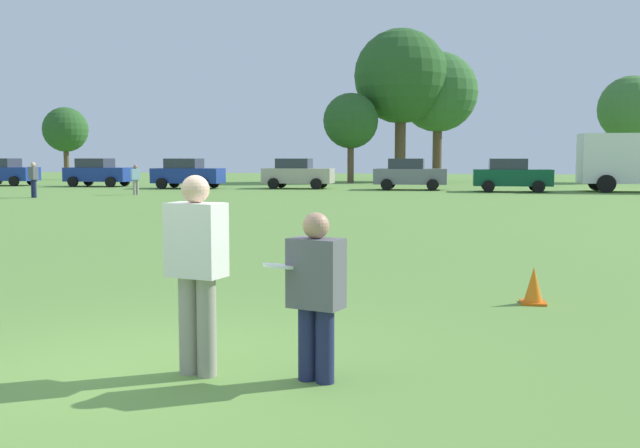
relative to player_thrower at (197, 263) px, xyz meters
name	(u,v)px	position (x,y,z in m)	size (l,w,h in m)	color
ground_plane	(134,373)	(-0.57, -0.06, -0.98)	(157.77, 157.77, 0.00)	#608C3D
player_thrower	(197,263)	(0.00, 0.00, 0.00)	(0.54, 0.38, 1.73)	gray
player_defender	(316,288)	(1.04, 0.02, -0.18)	(0.50, 0.37, 1.43)	#1E234C
frisbee	(279,266)	(0.74, -0.05, 0.01)	(0.27, 0.27, 0.07)	white
traffic_cone	(534,286)	(3.13, 3.72, -0.75)	(0.32, 0.32, 0.48)	#D8590C
parked_car_near_left	(4,172)	(-28.17, 37.57, -0.05)	(4.21, 2.24, 1.82)	navy
parked_car_mid_left	(98,172)	(-21.21, 37.39, -0.05)	(4.21, 2.24, 1.82)	navy
parked_car_center	(187,173)	(-14.34, 35.59, -0.05)	(4.21, 2.24, 1.82)	navy
parked_car_mid_right	(297,173)	(-7.75, 36.84, -0.05)	(4.21, 2.24, 1.82)	#B7AD99
parked_car_near_right	(410,174)	(-0.92, 36.44, -0.05)	(4.21, 2.24, 1.82)	slate
parked_car_far_right	(511,175)	(4.74, 35.04, -0.05)	(4.21, 2.24, 1.82)	#0C4C2D
bystander_sideline_watcher	(136,178)	(-14.05, 27.98, -0.12)	(0.47, 0.46, 1.52)	gray
bystander_far_jogger	(33,178)	(-17.60, 24.65, -0.03)	(0.53, 0.45, 1.67)	#1E234C
tree_west_oak	(65,130)	(-31.03, 50.12, 3.24)	(3.77, 3.77, 6.13)	brown
tree_west_maple	(351,121)	(-6.07, 46.96, 3.57)	(4.07, 4.07, 6.61)	brown
tree_center_elm	(401,77)	(-2.70, 50.09, 7.05)	(7.18, 7.18, 11.66)	brown
tree_east_birch	(438,93)	(0.05, 52.03, 5.98)	(6.22, 6.22, 10.11)	brown
tree_east_oak	(631,109)	(14.38, 52.12, 4.51)	(4.91, 4.91, 7.98)	brown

